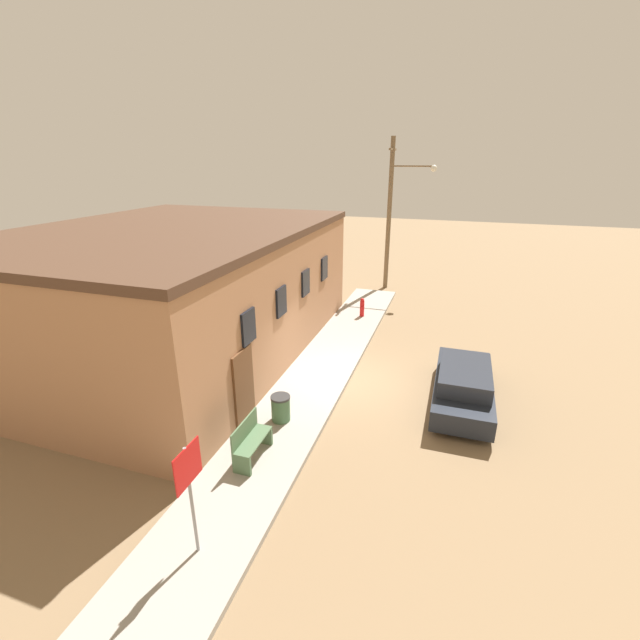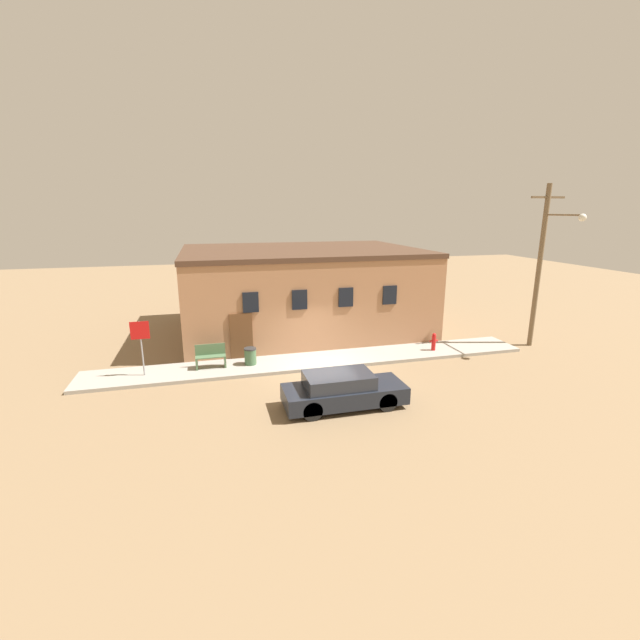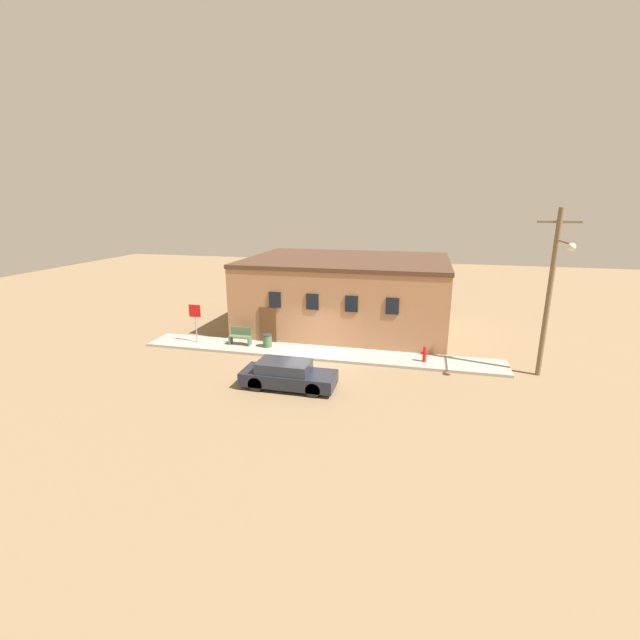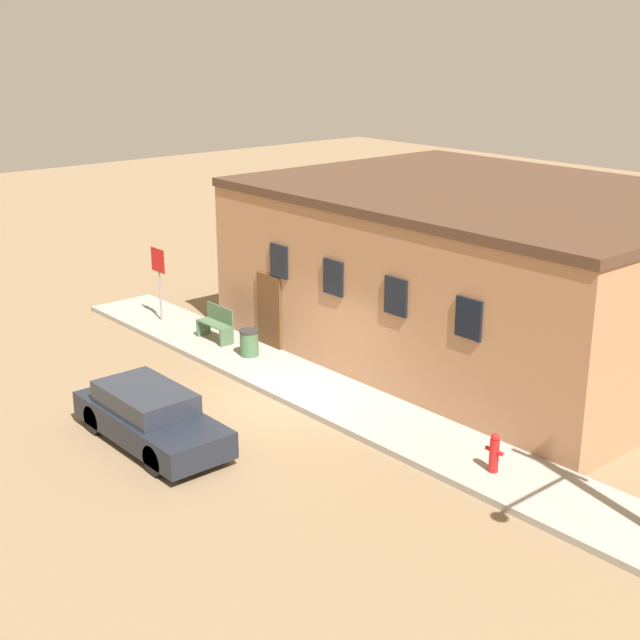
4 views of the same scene
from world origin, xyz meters
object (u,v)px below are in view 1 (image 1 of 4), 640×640
(fire_hydrant, at_px, (362,307))
(stop_sign, at_px, (189,480))
(bench, at_px, (251,441))
(utility_pole, at_px, (393,210))
(trash_bin, at_px, (281,408))
(parked_car, at_px, (463,384))

(fire_hydrant, xyz_separation_m, stop_sign, (-12.89, 0.10, 1.16))
(bench, distance_m, utility_pole, 16.03)
(fire_hydrant, xyz_separation_m, utility_pole, (5.33, -0.29, 3.68))
(stop_sign, height_order, utility_pole, utility_pole)
(fire_hydrant, xyz_separation_m, trash_bin, (-8.61, 0.29, -0.05))
(bench, distance_m, trash_bin, 1.66)
(fire_hydrant, height_order, utility_pole, utility_pole)
(utility_pole, bearing_deg, trash_bin, 177.63)
(fire_hydrant, relative_size, parked_car, 0.20)
(stop_sign, distance_m, trash_bin, 4.45)
(trash_bin, relative_size, parked_car, 0.17)
(fire_hydrant, height_order, bench, bench)
(parked_car, bearing_deg, bench, 132.67)
(trash_bin, xyz_separation_m, parked_car, (2.69, -4.65, 0.09))
(stop_sign, distance_m, bench, 2.86)
(stop_sign, bearing_deg, utility_pole, -1.23)
(utility_pole, bearing_deg, stop_sign, 178.77)
(bench, xyz_separation_m, parked_car, (4.34, -4.71, -0.01))
(trash_bin, distance_m, parked_car, 5.38)
(stop_sign, height_order, parked_car, stop_sign)
(stop_sign, relative_size, bench, 1.80)
(utility_pole, xyz_separation_m, parked_car, (-11.25, -4.08, -3.65))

